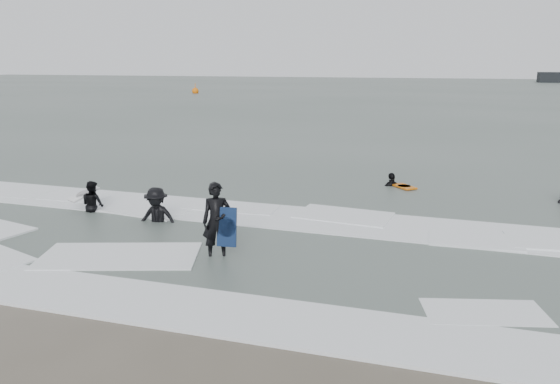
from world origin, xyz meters
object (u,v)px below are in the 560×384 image
(surfer_wading, at_px, (94,212))
(surfer_breaker, at_px, (157,224))
(surfer_right_near, at_px, (392,187))
(buoy, at_px, (195,91))
(surfer_centre, at_px, (218,258))

(surfer_wading, bearing_deg, surfer_breaker, -174.81)
(surfer_right_near, bearing_deg, surfer_breaker, 13.24)
(buoy, bearing_deg, surfer_wading, -66.03)
(surfer_wading, relative_size, buoy, 0.96)
(surfer_right_near, relative_size, buoy, 1.03)
(surfer_centre, bearing_deg, surfer_wading, 129.11)
(surfer_wading, relative_size, surfer_breaker, 0.81)
(surfer_wading, bearing_deg, buoy, -49.81)
(buoy, bearing_deg, surfer_breaker, -64.22)
(surfer_centre, xyz_separation_m, surfer_breaker, (-2.95, 2.14, 0.00))
(surfer_centre, relative_size, surfer_right_near, 1.14)
(surfer_wading, bearing_deg, surfer_centre, 170.83)
(surfer_breaker, height_order, buoy, buoy)
(surfer_centre, relative_size, surfer_breaker, 0.99)
(surfer_wading, relative_size, surfer_right_near, 0.93)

